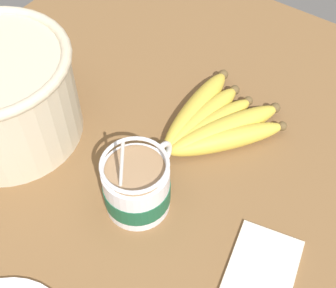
# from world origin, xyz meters

# --- Properties ---
(table) EXTENTS (1.10, 1.10, 0.04)m
(table) POSITION_xyz_m (0.00, 0.00, 0.02)
(table) COLOR brown
(table) RESTS_ON ground
(coffee_mug) EXTENTS (0.14, 0.10, 0.17)m
(coffee_mug) POSITION_xyz_m (-0.04, 0.04, 0.08)
(coffee_mug) COLOR silver
(coffee_mug) RESTS_ON table
(banana_bunch) EXTENTS (0.23, 0.18, 0.04)m
(banana_bunch) POSITION_xyz_m (0.15, 0.03, 0.06)
(banana_bunch) COLOR brown
(banana_bunch) RESTS_ON table
(napkin) EXTENTS (0.15, 0.12, 0.01)m
(napkin) POSITION_xyz_m (-0.03, -0.17, 0.04)
(napkin) COLOR beige
(napkin) RESTS_ON table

